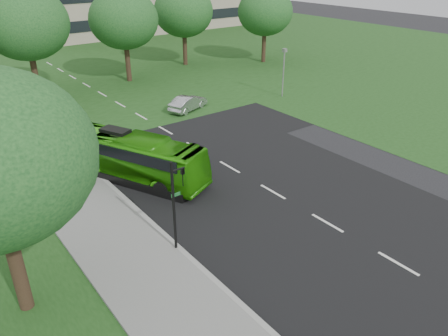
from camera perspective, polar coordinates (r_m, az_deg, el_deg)
name	(u,v)px	position (r m, az deg, el deg)	size (l,w,h in m)	color
ground	(298,207)	(23.76, 9.70, -5.00)	(160.00, 160.00, 0.00)	black
street_surfaces	(113,103)	(41.05, -14.34, 8.24)	(120.00, 120.00, 0.15)	black
tree_park_b	(25,24)	(43.73, -24.52, 16.79)	(7.52, 7.52, 9.85)	black
tree_park_c	(124,19)	(47.03, -12.97, 18.38)	(6.90, 6.90, 9.17)	black
tree_park_d	(184,11)	(53.63, -5.31, 19.70)	(6.84, 6.84, 9.04)	black
tree_park_e	(265,12)	(55.16, 5.40, 19.65)	(6.52, 6.52, 8.69)	black
bus	(131,156)	(26.41, -12.10, 1.49)	(2.30, 9.82, 2.73)	#2A920C
sedan	(188,103)	(37.88, -4.73, 8.46)	(1.36, 3.91, 1.29)	#A5A6AA
traffic_light	(176,199)	(19.01, -6.27, -4.09)	(0.72, 0.19, 4.47)	black
camera_pole	(284,66)	(41.41, 7.81, 13.05)	(0.43, 0.40, 4.44)	gray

